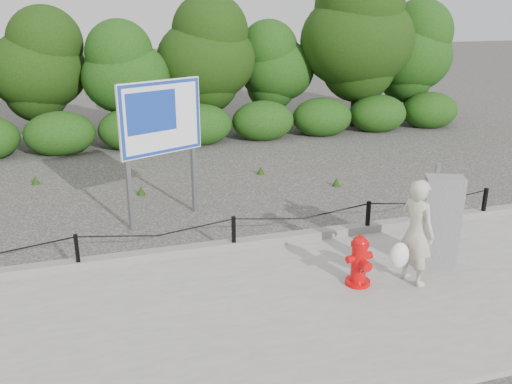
{
  "coord_description": "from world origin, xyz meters",
  "views": [
    {
      "loc": [
        -2.07,
        -8.07,
        4.02
      ],
      "look_at": [
        0.45,
        0.2,
        1.0
      ],
      "focal_mm": 38.0,
      "sensor_mm": 36.0,
      "label": 1
    }
  ],
  "objects": [
    {
      "name": "ground",
      "position": [
        0.0,
        0.0,
        0.0
      ],
      "size": [
        90.0,
        90.0,
        0.0
      ],
      "primitive_type": "plane",
      "color": "#2D2B28",
      "rests_on": "ground"
    },
    {
      "name": "sidewalk",
      "position": [
        0.0,
        -2.0,
        0.04
      ],
      "size": [
        14.0,
        4.0,
        0.08
      ],
      "primitive_type": "cube",
      "color": "gray",
      "rests_on": "ground"
    },
    {
      "name": "curb",
      "position": [
        0.0,
        0.05,
        0.15
      ],
      "size": [
        14.0,
        0.22,
        0.14
      ],
      "primitive_type": "cube",
      "color": "slate",
      "rests_on": "sidewalk"
    },
    {
      "name": "chain_barrier",
      "position": [
        0.0,
        0.0,
        0.46
      ],
      "size": [
        10.06,
        0.06,
        0.6
      ],
      "color": "black",
      "rests_on": "sidewalk"
    },
    {
      "name": "treeline",
      "position": [
        1.38,
        8.89,
        2.53
      ],
      "size": [
        20.31,
        3.71,
        5.2
      ],
      "color": "black",
      "rests_on": "ground"
    },
    {
      "name": "fire_hydrant",
      "position": [
        1.46,
        -1.69,
        0.46
      ],
      "size": [
        0.42,
        0.44,
        0.8
      ],
      "rotation": [
        0.0,
        0.0,
        0.13
      ],
      "color": "red",
      "rests_on": "sidewalk"
    },
    {
      "name": "pedestrian",
      "position": [
        2.24,
        -1.85,
        0.86
      ],
      "size": [
        0.76,
        0.67,
        1.6
      ],
      "rotation": [
        0.0,
        0.0,
        1.87
      ],
      "color": "#BEB9A3",
      "rests_on": "sidewalk"
    },
    {
      "name": "utility_cabinet",
      "position": [
        2.91,
        -1.5,
        0.82
      ],
      "size": [
        0.65,
        0.52,
        1.63
      ],
      "rotation": [
        0.0,
        0.0,
        -0.41
      ],
      "color": "gray",
      "rests_on": "sidewalk"
    },
    {
      "name": "advertising_sign",
      "position": [
        -0.89,
        1.81,
        1.92
      ],
      "size": [
        1.58,
        0.76,
        2.72
      ],
      "rotation": [
        0.0,
        0.0,
        0.42
      ],
      "color": "slate",
      "rests_on": "ground"
    }
  ]
}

